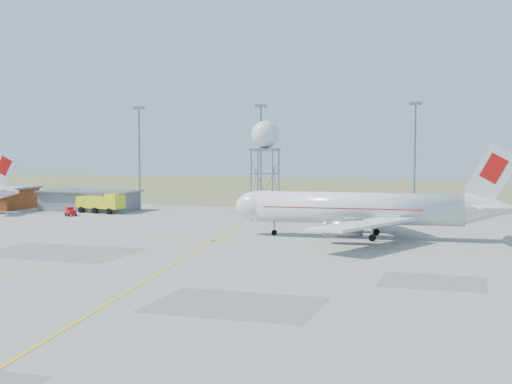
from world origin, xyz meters
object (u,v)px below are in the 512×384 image
(radar_tower, at_px, (265,165))
(fire_truck, at_px, (102,203))
(airliner_main, at_px, (364,209))
(baggage_tug, at_px, (71,213))

(radar_tower, relative_size, fire_truck, 1.74)
(airliner_main, distance_m, radar_tower, 26.38)
(airliner_main, relative_size, fire_truck, 3.99)
(baggage_tug, bearing_deg, fire_truck, 105.39)
(fire_truck, relative_size, baggage_tug, 3.96)
(radar_tower, distance_m, baggage_tug, 37.60)
(airliner_main, relative_size, baggage_tug, 15.80)
(radar_tower, height_order, baggage_tug, radar_tower)
(baggage_tug, bearing_deg, airliner_main, 22.09)
(fire_truck, bearing_deg, airliner_main, -11.28)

